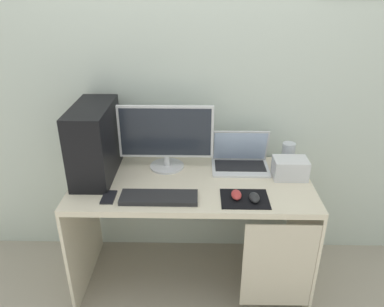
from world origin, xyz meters
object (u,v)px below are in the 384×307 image
object	(u,v)px
projector	(290,168)
mouse_right	(254,197)
keyboard	(159,197)
pc_tower	(95,142)
cell_phone	(109,197)
monitor	(166,137)
laptop	(240,160)
mouse_left	(236,195)
speaker	(288,154)

from	to	relation	value
projector	mouse_right	bearing A→B (deg)	-132.59
keyboard	pc_tower	bearing A→B (deg)	145.32
pc_tower	cell_phone	distance (m)	0.36
pc_tower	keyboard	xyz separation A→B (m)	(0.40, -0.28, -0.21)
monitor	cell_phone	xyz separation A→B (m)	(-0.29, -0.36, -0.21)
laptop	mouse_right	size ratio (longest dim) A/B	3.69
pc_tower	cell_phone	size ratio (longest dim) A/B	3.65
pc_tower	laptop	bearing A→B (deg)	7.56
monitor	mouse_right	world-z (taller)	monitor
keyboard	mouse_left	distance (m)	0.42
speaker	monitor	bearing A→B (deg)	-176.39
mouse_left	cell_phone	world-z (taller)	mouse_left
speaker	pc_tower	bearing A→B (deg)	-173.00
speaker	mouse_right	distance (m)	0.50
mouse_left	mouse_right	distance (m)	0.10
pc_tower	laptop	world-z (taller)	pc_tower
monitor	mouse_left	distance (m)	0.57
monitor	speaker	distance (m)	0.78
keyboard	mouse_right	world-z (taller)	mouse_right
mouse_right	cell_phone	bearing A→B (deg)	179.03
laptop	projector	size ratio (longest dim) A/B	1.77
monitor	cell_phone	bearing A→B (deg)	-128.45
projector	mouse_left	bearing A→B (deg)	-144.63
mouse_right	cell_phone	world-z (taller)	mouse_right
monitor	pc_tower	bearing A→B (deg)	-166.85
mouse_right	cell_phone	size ratio (longest dim) A/B	0.74
monitor	mouse_left	size ratio (longest dim) A/B	6.03
monitor	mouse_right	bearing A→B (deg)	-36.88
laptop	speaker	size ratio (longest dim) A/B	2.33
mouse_right	keyboard	bearing A→B (deg)	179.44
laptop	cell_phone	xyz separation A→B (m)	(-0.75, -0.38, -0.04)
pc_tower	cell_phone	xyz separation A→B (m)	(0.12, -0.27, -0.21)
keyboard	laptop	bearing A→B (deg)	39.49
monitor	projector	xyz separation A→B (m)	(0.75, -0.11, -0.15)
monitor	cell_phone	distance (m)	0.51
mouse_left	projector	bearing A→B (deg)	35.37
projector	pc_tower	bearing A→B (deg)	179.25
monitor	projector	size ratio (longest dim) A/B	2.90
projector	mouse_right	distance (m)	0.36
speaker	mouse_right	size ratio (longest dim) A/B	1.59
mouse_right	cell_phone	distance (m)	0.79
mouse_right	projector	bearing A→B (deg)	47.41
pc_tower	mouse_left	bearing A→B (deg)	-17.35
laptop	mouse_left	xyz separation A→B (m)	(-0.06, -0.37, -0.03)
projector	mouse_left	size ratio (longest dim) A/B	2.08
mouse_right	speaker	bearing A→B (deg)	58.17
speaker	cell_phone	size ratio (longest dim) A/B	1.17
pc_tower	mouse_right	size ratio (longest dim) A/B	4.95
mouse_left	pc_tower	bearing A→B (deg)	162.65
mouse_left	mouse_right	size ratio (longest dim) A/B	1.00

